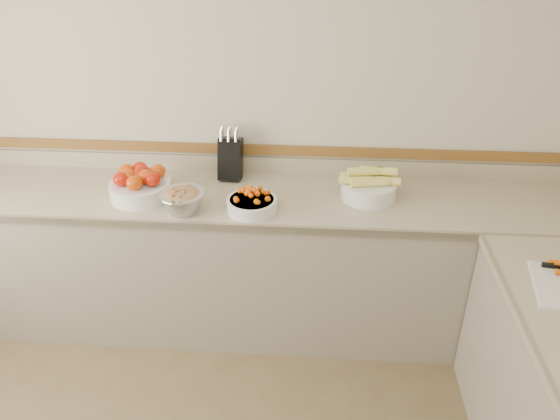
# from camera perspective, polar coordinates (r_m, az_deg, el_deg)

# --- Properties ---
(back_wall) EXTENTS (4.00, 0.00, 4.00)m
(back_wall) POSITION_cam_1_polar(r_m,az_deg,el_deg) (3.24, -5.44, 10.55)
(back_wall) COLOR beige
(back_wall) RESTS_ON ground_plane
(counter_back) EXTENTS (4.00, 0.65, 1.08)m
(counter_back) POSITION_cam_1_polar(r_m,az_deg,el_deg) (3.34, -5.62, -5.19)
(counter_back) COLOR tan
(counter_back) RESTS_ON ground_plane
(knife_block) EXTENTS (0.14, 0.17, 0.32)m
(knife_block) POSITION_cam_1_polar(r_m,az_deg,el_deg) (3.24, -5.21, 5.47)
(knife_block) COLOR black
(knife_block) RESTS_ON counter_back
(tomato_bowl) EXTENTS (0.34, 0.34, 0.17)m
(tomato_bowl) POSITION_cam_1_polar(r_m,az_deg,el_deg) (3.13, -14.41, 2.63)
(tomato_bowl) COLOR white
(tomato_bowl) RESTS_ON counter_back
(cherry_tomato_bowl) EXTENTS (0.27, 0.27, 0.15)m
(cherry_tomato_bowl) POSITION_cam_1_polar(r_m,az_deg,el_deg) (2.91, -3.00, 0.80)
(cherry_tomato_bowl) COLOR white
(cherry_tomato_bowl) RESTS_ON counter_back
(corn_bowl) EXTENTS (0.34, 0.31, 0.18)m
(corn_bowl) POSITION_cam_1_polar(r_m,az_deg,el_deg) (3.07, 9.25, 2.49)
(corn_bowl) COLOR white
(corn_bowl) RESTS_ON counter_back
(rhubarb_bowl) EXTENTS (0.25, 0.25, 0.14)m
(rhubarb_bowl) POSITION_cam_1_polar(r_m,az_deg,el_deg) (2.93, -10.15, 1.05)
(rhubarb_bowl) COLOR #B2B2BA
(rhubarb_bowl) RESTS_ON counter_back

